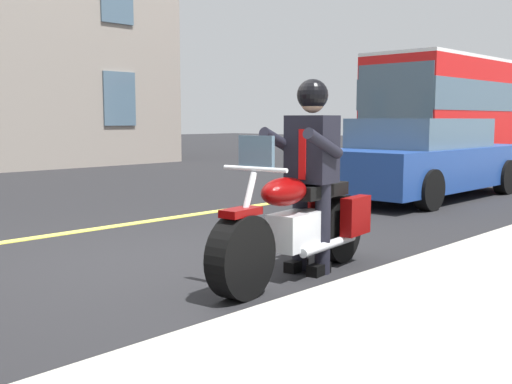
# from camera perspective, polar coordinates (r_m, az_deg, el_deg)

# --- Properties ---
(ground_plane) EXTENTS (80.00, 80.00, 0.00)m
(ground_plane) POSITION_cam_1_polar(r_m,az_deg,el_deg) (6.02, -9.73, -6.57)
(ground_plane) COLOR black
(lane_center_stripe) EXTENTS (60.00, 0.16, 0.01)m
(lane_center_stripe) POSITION_cam_1_polar(r_m,az_deg,el_deg) (7.69, -18.64, -3.88)
(lane_center_stripe) COLOR #E5DB4C
(lane_center_stripe) RESTS_ON ground_plane
(motorcycle_main) EXTENTS (2.22, 0.79, 1.26)m
(motorcycle_main) POSITION_cam_1_polar(r_m,az_deg,el_deg) (5.38, 4.10, -3.19)
(motorcycle_main) COLOR black
(motorcycle_main) RESTS_ON ground_plane
(rider_main) EXTENTS (0.67, 0.61, 1.74)m
(rider_main) POSITION_cam_1_polar(r_m,az_deg,el_deg) (5.47, 5.17, 3.13)
(rider_main) COLOR black
(rider_main) RESTS_ON ground_plane
(bus_near) EXTENTS (11.05, 2.70, 3.30)m
(bus_near) POSITION_cam_1_polar(r_m,az_deg,el_deg) (22.60, 20.08, 7.64)
(bus_near) COLOR red
(bus_near) RESTS_ON ground_plane
(car_dark) EXTENTS (4.60, 1.92, 1.40)m
(car_dark) POSITION_cam_1_polar(r_m,az_deg,el_deg) (11.21, 15.46, 3.01)
(car_dark) COLOR navy
(car_dark) RESTS_ON ground_plane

